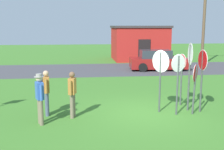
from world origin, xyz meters
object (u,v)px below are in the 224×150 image
stop_sign_tallest (182,71)px  person_near_signs (46,90)px  stop_sign_leaning_right (178,74)px  stop_sign_leaning_left (202,70)px  stop_sign_nearest (160,70)px  person_in_teal (40,96)px  stop_sign_rear_left (190,64)px  person_in_blue (72,92)px  parked_car_on_street (158,61)px  utility_pole (204,15)px  stop_sign_center_cluster (195,81)px

stop_sign_tallest → person_near_signs: stop_sign_tallest is taller
stop_sign_leaning_right → stop_sign_leaning_left: 1.07m
stop_sign_nearest → person_near_signs: stop_sign_nearest is taller
stop_sign_leaning_right → person_in_teal: stop_sign_leaning_right is taller
stop_sign_rear_left → person_in_blue: 4.60m
stop_sign_tallest → stop_sign_leaning_left: (0.44, -0.97, 0.22)m
parked_car_on_street → person_near_signs: 12.35m
utility_pole → person_near_signs: utility_pole is taller
parked_car_on_street → person_near_signs: size_ratio=2.61×
stop_sign_leaning_right → person_in_blue: bearing=178.3°
stop_sign_leaning_right → stop_sign_center_cluster: 0.71m
stop_sign_tallest → parked_car_on_street: bearing=80.0°
stop_sign_leaning_right → stop_sign_tallest: size_ratio=1.05×
stop_sign_nearest → person_in_blue: 3.41m
utility_pole → stop_sign_tallest: bearing=-117.9°
stop_sign_leaning_right → stop_sign_rear_left: stop_sign_rear_left is taller
person_near_signs → person_in_teal: bearing=-95.0°
stop_sign_leaning_right → stop_sign_center_cluster: size_ratio=1.20×
utility_pole → person_near_signs: (-11.53, -12.24, -3.23)m
parked_car_on_street → stop_sign_nearest: stop_sign_nearest is taller
stop_sign_leaning_right → person_in_blue: 3.91m
person_near_signs → stop_sign_center_cluster: bearing=-5.1°
stop_sign_center_cluster → person_near_signs: 5.53m
utility_pole → stop_sign_nearest: utility_pole is taller
stop_sign_leaning_left → stop_sign_rear_left: bearing=150.7°
person_near_signs → stop_sign_leaning_left: bearing=-2.3°
stop_sign_leaning_right → person_near_signs: stop_sign_leaning_right is taller
stop_sign_rear_left → stop_sign_nearest: (-1.17, -0.06, -0.19)m
stop_sign_center_cluster → person_in_teal: bearing=-175.2°
stop_sign_rear_left → person_in_blue: stop_sign_rear_left is taller
stop_sign_leaning_left → person_in_blue: 4.95m
parked_car_on_street → person_near_signs: bearing=-125.0°
parked_car_on_street → person_in_blue: 12.12m
stop_sign_rear_left → stop_sign_leaning_left: stop_sign_rear_left is taller
parked_car_on_street → stop_sign_leaning_right: bearing=-102.0°
stop_sign_leaning_right → stop_sign_nearest: stop_sign_nearest is taller
stop_sign_leaning_right → person_in_teal: 4.98m
utility_pole → parked_car_on_street: 6.06m
utility_pole → stop_sign_rear_left: utility_pole is taller
stop_sign_rear_left → stop_sign_leaning_right: bearing=-143.6°
utility_pole → stop_sign_leaning_right: size_ratio=3.53×
utility_pole → person_in_blue: bearing=-129.9°
person_in_teal → stop_sign_tallest: bearing=17.1°
stop_sign_tallest → person_in_teal: stop_sign_tallest is taller
stop_sign_rear_left → person_in_blue: bearing=-175.6°
stop_sign_tallest → person_in_teal: 5.80m
parked_car_on_street → utility_pole: bearing=25.7°
parked_car_on_street → stop_sign_rear_left: 10.31m
person_in_blue → stop_sign_leaning_right: bearing=-1.7°
stop_sign_tallest → person_near_signs: size_ratio=1.28×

